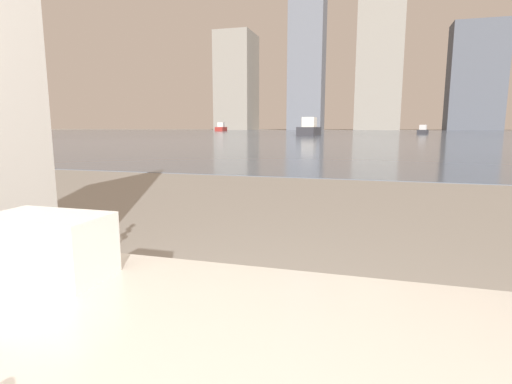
# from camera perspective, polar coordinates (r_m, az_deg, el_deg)

# --- Properties ---
(towel_stack) EXTENTS (0.30, 0.17, 0.16)m
(towel_stack) POSITION_cam_1_polar(r_m,az_deg,el_deg) (1.14, -27.59, -6.85)
(towel_stack) COLOR white
(towel_stack) RESTS_ON bathtub
(harbor_water) EXTENTS (180.00, 110.00, 0.01)m
(harbor_water) POSITION_cam_1_polar(r_m,az_deg,el_deg) (62.03, 15.62, 8.12)
(harbor_water) COLOR slate
(harbor_water) RESTS_ON ground_plane
(harbor_boat_0) EXTENTS (2.39, 5.14, 1.86)m
(harbor_boat_0) POSITION_cam_1_polar(r_m,az_deg,el_deg) (88.78, -5.01, 9.10)
(harbor_boat_0) COLOR maroon
(harbor_boat_0) RESTS_ON harbor_water
(harbor_boat_1) EXTENTS (1.86, 5.06, 1.88)m
(harbor_boat_1) POSITION_cam_1_polar(r_m,az_deg,el_deg) (42.08, 7.61, 8.89)
(harbor_boat_1) COLOR #2D2D33
(harbor_boat_1) RESTS_ON harbor_water
(harbor_boat_2) EXTENTS (1.69, 3.22, 1.15)m
(harbor_boat_2) POSITION_cam_1_polar(r_m,az_deg,el_deg) (54.42, 22.73, 8.06)
(harbor_boat_2) COLOR #2D2D33
(harbor_boat_2) RESTS_ON harbor_water
(harbor_boat_3) EXTENTS (2.86, 5.33, 1.90)m
(harbor_boat_3) POSITION_cam_1_polar(r_m,az_deg,el_deg) (34.52, -31.04, 7.60)
(harbor_boat_3) COLOR #2D2D33
(harbor_boat_3) RESTS_ON harbor_water
(skyline_tower_0) EXTENTS (10.50, 12.94, 28.36)m
(skyline_tower_0) POSITION_cam_1_polar(r_m,az_deg,el_deg) (125.27, -2.76, 15.36)
(skyline_tower_0) COLOR gray
(skyline_tower_0) RESTS_ON ground_plane
(skyline_tower_1) EXTENTS (9.59, 10.10, 69.40)m
(skyline_tower_1) POSITION_cam_1_polar(r_m,az_deg,el_deg) (124.16, 7.47, 25.01)
(skyline_tower_1) COLOR slate
(skyline_tower_1) RESTS_ON ground_plane
(skyline_tower_2) EXTENTS (12.24, 6.02, 47.74)m
(skyline_tower_2) POSITION_cam_1_polar(r_m,az_deg,el_deg) (120.24, 17.32, 19.90)
(skyline_tower_2) COLOR gray
(skyline_tower_2) RESTS_ON ground_plane
(skyline_tower_3) EXTENTS (13.21, 7.88, 27.20)m
(skyline_tower_3) POSITION_cam_1_polar(r_m,az_deg,el_deg) (121.38, 28.90, 14.17)
(skyline_tower_3) COLOR #4C515B
(skyline_tower_3) RESTS_ON ground_plane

